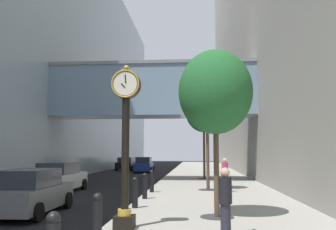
% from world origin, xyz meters
% --- Properties ---
extents(ground_plane, '(110.00, 110.00, 0.00)m').
position_xyz_m(ground_plane, '(0.00, 27.00, 0.00)').
color(ground_plane, black).
rests_on(ground_plane, ground).
extents(sidewalk_right, '(7.05, 80.00, 0.14)m').
position_xyz_m(sidewalk_right, '(3.52, 30.00, 0.07)').
color(sidewalk_right, '#9E998E').
rests_on(sidewalk_right, ground).
extents(building_block_left, '(24.53, 80.00, 25.06)m').
position_xyz_m(building_block_left, '(-12.55, 29.92, 12.47)').
color(building_block_left, '#93A8B7').
rests_on(building_block_left, ground).
extents(street_clock, '(0.84, 0.55, 4.64)m').
position_xyz_m(street_clock, '(0.66, 6.40, 2.69)').
color(street_clock, black).
rests_on(street_clock, sidewalk_right).
extents(bollard_second, '(0.24, 0.24, 1.16)m').
position_xyz_m(bollard_second, '(0.34, 4.77, 0.75)').
color(bollard_second, black).
rests_on(bollard_second, sidewalk_right).
extents(bollard_fourth, '(0.24, 0.24, 1.16)m').
position_xyz_m(bollard_fourth, '(0.34, 9.97, 0.75)').
color(bollard_fourth, black).
rests_on(bollard_fourth, sidewalk_right).
extents(bollard_fifth, '(0.24, 0.24, 1.16)m').
position_xyz_m(bollard_fifth, '(0.34, 12.58, 0.75)').
color(bollard_fifth, black).
rests_on(bollard_fifth, sidewalk_right).
extents(bollard_sixth, '(0.24, 0.24, 1.16)m').
position_xyz_m(bollard_sixth, '(0.34, 15.18, 0.75)').
color(bollard_sixth, black).
rests_on(bollard_sixth, sidewalk_right).
extents(street_tree_near, '(2.50, 2.50, 5.58)m').
position_xyz_m(street_tree_near, '(3.34, 8.29, 4.26)').
color(street_tree_near, '#333335').
rests_on(street_tree_near, sidewalk_right).
extents(street_tree_mid_near, '(1.81, 1.81, 5.55)m').
position_xyz_m(street_tree_mid_near, '(3.34, 16.54, 4.59)').
color(street_tree_mid_near, '#333335').
rests_on(street_tree_mid_near, sidewalk_right).
extents(street_tree_mid_far, '(2.93, 2.93, 7.04)m').
position_xyz_m(street_tree_mid_far, '(3.34, 24.80, 5.48)').
color(street_tree_mid_far, '#333335').
rests_on(street_tree_mid_far, sidewalk_right).
extents(pedestrian_walking, '(0.39, 0.39, 1.79)m').
position_xyz_m(pedestrian_walking, '(4.20, 15.49, 1.10)').
color(pedestrian_walking, '#23232D').
rests_on(pedestrian_walking, sidewalk_right).
extents(pedestrian_by_clock, '(0.48, 0.48, 1.72)m').
position_xyz_m(pedestrian_by_clock, '(3.41, 5.66, 1.06)').
color(pedestrian_by_clock, '#23232D').
rests_on(pedestrian_by_clock, sidewalk_right).
extents(car_blue_near, '(2.03, 4.05, 1.68)m').
position_xyz_m(car_blue_near, '(-2.99, 35.00, 0.81)').
color(car_blue_near, navy).
rests_on(car_blue_near, ground).
extents(car_black_mid, '(2.17, 4.35, 1.57)m').
position_xyz_m(car_black_mid, '(-5.79, 39.43, 0.77)').
color(car_black_mid, black).
rests_on(car_black_mid, ground).
extents(car_grey_far, '(2.11, 4.26, 1.63)m').
position_xyz_m(car_grey_far, '(-3.36, 9.03, 0.79)').
color(car_grey_far, slate).
rests_on(car_grey_far, ground).
extents(car_white_trailing, '(2.09, 4.27, 1.65)m').
position_xyz_m(car_white_trailing, '(-5.01, 16.01, 0.80)').
color(car_white_trailing, silver).
rests_on(car_white_trailing, ground).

